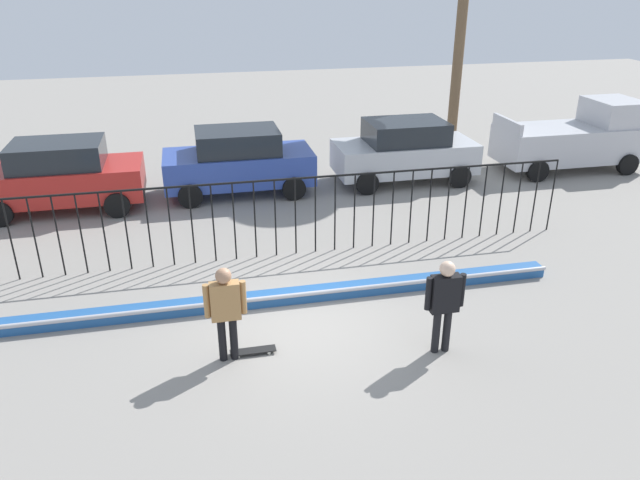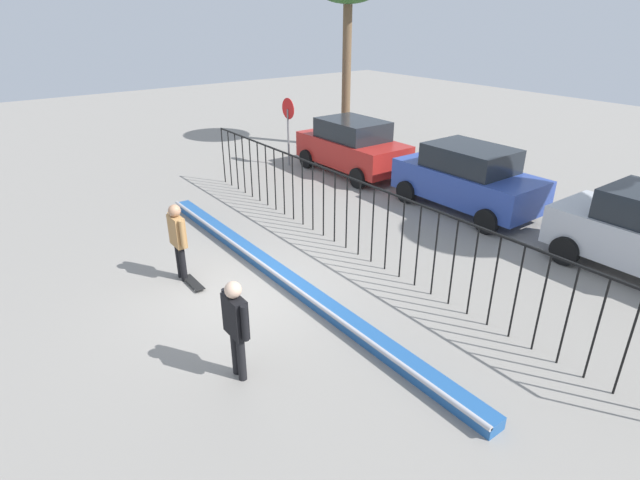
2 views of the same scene
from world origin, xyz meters
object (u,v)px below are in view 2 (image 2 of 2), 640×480
object	(u,v)px
parked_car_blue	(468,178)
camera_operator	(236,322)
skateboarder	(178,235)
skateboard	(193,283)
stop_sign	(288,123)
parked_car_red	(352,146)

from	to	relation	value
parked_car_blue	camera_operator	bearing A→B (deg)	-75.44
skateboarder	skateboard	distance (m)	1.07
skateboard	stop_sign	world-z (taller)	stop_sign
skateboard	stop_sign	bearing A→B (deg)	139.53
skateboarder	parked_car_blue	xyz separation A→B (m)	(1.01, 8.38, -0.07)
parked_car_red	stop_sign	bearing A→B (deg)	-147.32
parked_car_red	parked_car_blue	size ratio (longest dim) A/B	1.00
parked_car_red	stop_sign	size ratio (longest dim) A/B	1.72
camera_operator	parked_car_blue	bearing A→B (deg)	-65.67
parked_car_blue	stop_sign	bearing A→B (deg)	-168.91
skateboarder	stop_sign	size ratio (longest dim) A/B	0.70
skateboarder	parked_car_blue	world-z (taller)	parked_car_blue
skateboard	parked_car_blue	distance (m)	8.40
camera_operator	parked_car_red	world-z (taller)	parked_car_red
skateboarder	camera_operator	world-z (taller)	camera_operator
camera_operator	stop_sign	size ratio (longest dim) A/B	0.70
skateboard	parked_car_blue	bearing A→B (deg)	91.98
parked_car_red	parked_car_blue	world-z (taller)	same
parked_car_red	stop_sign	distance (m)	2.57
parked_car_red	camera_operator	bearing A→B (deg)	-48.07
parked_car_red	parked_car_blue	bearing A→B (deg)	4.53
skateboarder	parked_car_red	xyz separation A→B (m)	(-3.84, 8.09, -0.07)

